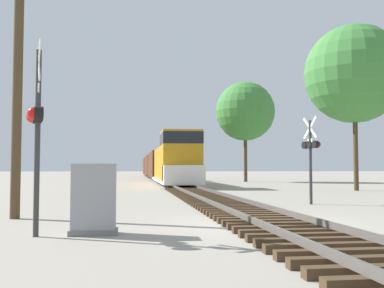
{
  "coord_description": "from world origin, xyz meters",
  "views": [
    {
      "loc": [
        -3.54,
        -11.42,
        1.46
      ],
      "look_at": [
        -0.61,
        10.53,
        2.66
      ],
      "focal_mm": 42.0,
      "sensor_mm": 36.0,
      "label": 1
    }
  ],
  "objects_px": {
    "freight_train": "(158,166)",
    "crossing_signal_far": "(311,149)",
    "crossing_signal_near": "(36,122)",
    "utility_pole": "(18,73)",
    "relay_cabinet": "(94,199)",
    "tree_far_right": "(354,74)",
    "tree_mid_background": "(245,111)"
  },
  "relations": [
    {
      "from": "utility_pole",
      "to": "tree_far_right",
      "type": "distance_m",
      "value": 23.05
    },
    {
      "from": "tree_mid_background",
      "to": "relay_cabinet",
      "type": "bearing_deg",
      "value": -109.24
    },
    {
      "from": "freight_train",
      "to": "tree_far_right",
      "type": "relative_size",
      "value": 5.93
    },
    {
      "from": "crossing_signal_near",
      "to": "utility_pole",
      "type": "xyz_separation_m",
      "value": [
        -1.3,
        3.64,
        1.79
      ]
    },
    {
      "from": "freight_train",
      "to": "crossing_signal_far",
      "type": "relative_size",
      "value": 18.17
    },
    {
      "from": "freight_train",
      "to": "utility_pole",
      "type": "height_order",
      "value": "utility_pole"
    },
    {
      "from": "tree_far_right",
      "to": "tree_mid_background",
      "type": "bearing_deg",
      "value": 96.7
    },
    {
      "from": "crossing_signal_near",
      "to": "tree_far_right",
      "type": "distance_m",
      "value": 24.86
    },
    {
      "from": "tree_far_right",
      "to": "tree_mid_background",
      "type": "xyz_separation_m",
      "value": [
        -2.33,
        19.84,
        -0.03
      ]
    },
    {
      "from": "utility_pole",
      "to": "freight_train",
      "type": "bearing_deg",
      "value": 81.85
    },
    {
      "from": "crossing_signal_near",
      "to": "relay_cabinet",
      "type": "height_order",
      "value": "crossing_signal_near"
    },
    {
      "from": "relay_cabinet",
      "to": "tree_mid_background",
      "type": "distance_m",
      "value": 40.2
    },
    {
      "from": "crossing_signal_near",
      "to": "crossing_signal_far",
      "type": "distance_m",
      "value": 11.95
    },
    {
      "from": "freight_train",
      "to": "relay_cabinet",
      "type": "relative_size",
      "value": 41.7
    },
    {
      "from": "utility_pole",
      "to": "crossing_signal_far",
      "type": "bearing_deg",
      "value": 19.98
    },
    {
      "from": "crossing_signal_far",
      "to": "relay_cabinet",
      "type": "relative_size",
      "value": 2.29
    },
    {
      "from": "relay_cabinet",
      "to": "freight_train",
      "type": "bearing_deg",
      "value": 85.16
    },
    {
      "from": "tree_far_right",
      "to": "utility_pole",
      "type": "bearing_deg",
      "value": -141.8
    },
    {
      "from": "crossing_signal_near",
      "to": "tree_mid_background",
      "type": "distance_m",
      "value": 40.54
    },
    {
      "from": "freight_train",
      "to": "tree_far_right",
      "type": "distance_m",
      "value": 36.34
    },
    {
      "from": "crossing_signal_near",
      "to": "utility_pole",
      "type": "bearing_deg",
      "value": -174.57
    },
    {
      "from": "crossing_signal_near",
      "to": "relay_cabinet",
      "type": "relative_size",
      "value": 2.69
    },
    {
      "from": "crossing_signal_far",
      "to": "utility_pole",
      "type": "relative_size",
      "value": 0.43
    },
    {
      "from": "relay_cabinet",
      "to": "tree_mid_background",
      "type": "xyz_separation_m",
      "value": [
        13.05,
        37.39,
        6.91
      ]
    },
    {
      "from": "tree_mid_background",
      "to": "crossing_signal_near",
      "type": "bearing_deg",
      "value": -110.81
    },
    {
      "from": "crossing_signal_far",
      "to": "relay_cabinet",
      "type": "height_order",
      "value": "crossing_signal_far"
    },
    {
      "from": "relay_cabinet",
      "to": "utility_pole",
      "type": "height_order",
      "value": "utility_pole"
    },
    {
      "from": "relay_cabinet",
      "to": "tree_far_right",
      "type": "relative_size",
      "value": 0.14
    },
    {
      "from": "crossing_signal_far",
      "to": "relay_cabinet",
      "type": "xyz_separation_m",
      "value": [
        -8.07,
        -7.31,
        -1.47
      ]
    },
    {
      "from": "crossing_signal_far",
      "to": "relay_cabinet",
      "type": "bearing_deg",
      "value": 119.43
    },
    {
      "from": "tree_mid_background",
      "to": "freight_train",
      "type": "bearing_deg",
      "value": 121.28
    },
    {
      "from": "crossing_signal_near",
      "to": "utility_pole",
      "type": "relative_size",
      "value": 0.51
    }
  ]
}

